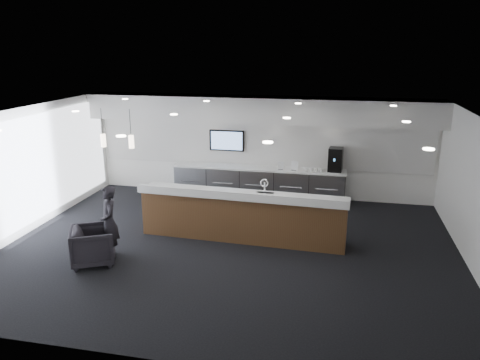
% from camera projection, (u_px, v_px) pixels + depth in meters
% --- Properties ---
extents(ground, '(10.00, 10.00, 0.00)m').
position_uv_depth(ground, '(230.00, 248.00, 10.49)').
color(ground, black).
rests_on(ground, ground).
extents(ceiling, '(10.00, 8.00, 0.02)m').
position_uv_depth(ceiling, '(229.00, 115.00, 9.65)').
color(ceiling, black).
rests_on(ceiling, back_wall).
extents(back_wall, '(10.00, 0.02, 3.00)m').
position_uv_depth(back_wall, '(260.00, 146.00, 13.83)').
color(back_wall, white).
rests_on(back_wall, ground).
extents(left_wall, '(0.02, 8.00, 3.00)m').
position_uv_depth(left_wall, '(24.00, 172.00, 11.07)').
color(left_wall, white).
rests_on(left_wall, ground).
extents(right_wall, '(0.02, 8.00, 3.00)m').
position_uv_depth(right_wall, '(480.00, 200.00, 9.06)').
color(right_wall, white).
rests_on(right_wall, ground).
extents(soffit_bulkhead, '(10.00, 0.90, 0.70)m').
position_uv_depth(soffit_bulkhead, '(258.00, 109.00, 13.08)').
color(soffit_bulkhead, silver).
rests_on(soffit_bulkhead, back_wall).
extents(alcove_panel, '(9.80, 0.06, 1.40)m').
position_uv_depth(alcove_panel, '(260.00, 143.00, 13.77)').
color(alcove_panel, silver).
rests_on(alcove_panel, back_wall).
extents(window_blinds_wall, '(0.04, 7.36, 2.55)m').
position_uv_depth(window_blinds_wall, '(26.00, 172.00, 11.06)').
color(window_blinds_wall, silver).
rests_on(window_blinds_wall, left_wall).
extents(back_credenza, '(5.06, 0.66, 0.95)m').
position_uv_depth(back_credenza, '(258.00, 183.00, 13.77)').
color(back_credenza, gray).
rests_on(back_credenza, ground).
extents(wall_tv, '(1.05, 0.08, 0.62)m').
position_uv_depth(wall_tv, '(227.00, 141.00, 13.90)').
color(wall_tv, black).
rests_on(wall_tv, back_wall).
extents(pendant_left, '(0.12, 0.12, 0.30)m').
position_uv_depth(pendant_left, '(139.00, 138.00, 11.09)').
color(pendant_left, '#FFE6C6').
rests_on(pendant_left, ceiling).
extents(pendant_right, '(0.12, 0.12, 0.30)m').
position_uv_depth(pendant_right, '(111.00, 137.00, 11.23)').
color(pendant_right, '#FFE6C6').
rests_on(pendant_right, ceiling).
extents(ceiling_can_lights, '(7.00, 5.00, 0.02)m').
position_uv_depth(ceiling_can_lights, '(229.00, 116.00, 9.66)').
color(ceiling_can_lights, white).
rests_on(ceiling_can_lights, ceiling).
extents(service_counter, '(4.86, 1.02, 1.49)m').
position_uv_depth(service_counter, '(242.00, 216.00, 10.84)').
color(service_counter, '#58341D').
rests_on(service_counter, ground).
extents(coffee_machine, '(0.42, 0.53, 0.67)m').
position_uv_depth(coffee_machine, '(336.00, 160.00, 13.14)').
color(coffee_machine, black).
rests_on(coffee_machine, back_credenza).
extents(info_sign_left, '(0.17, 0.04, 0.24)m').
position_uv_depth(info_sign_left, '(281.00, 166.00, 13.36)').
color(info_sign_left, white).
rests_on(info_sign_left, back_credenza).
extents(info_sign_right, '(0.20, 0.06, 0.27)m').
position_uv_depth(info_sign_right, '(295.00, 166.00, 13.26)').
color(info_sign_right, white).
rests_on(info_sign_right, back_credenza).
extents(armchair, '(1.16, 1.15, 0.79)m').
position_uv_depth(armchair, '(93.00, 245.00, 9.67)').
color(armchair, black).
rests_on(armchair, ground).
extents(lounge_guest, '(0.63, 0.68, 1.56)m').
position_uv_depth(lounge_guest, '(109.00, 222.00, 9.88)').
color(lounge_guest, black).
rests_on(lounge_guest, ground).
extents(cup_0, '(0.11, 0.11, 0.10)m').
position_uv_depth(cup_0, '(321.00, 170.00, 13.13)').
color(cup_0, white).
rests_on(cup_0, back_credenza).
extents(cup_1, '(0.16, 0.16, 0.10)m').
position_uv_depth(cup_1, '(316.00, 170.00, 13.16)').
color(cup_1, white).
rests_on(cup_1, back_credenza).
extents(cup_2, '(0.14, 0.14, 0.10)m').
position_uv_depth(cup_2, '(311.00, 170.00, 13.19)').
color(cup_2, white).
rests_on(cup_2, back_credenza).
extents(cup_3, '(0.14, 0.14, 0.10)m').
position_uv_depth(cup_3, '(306.00, 169.00, 13.22)').
color(cup_3, white).
rests_on(cup_3, back_credenza).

